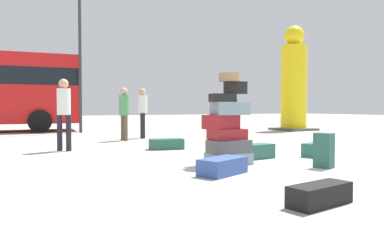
# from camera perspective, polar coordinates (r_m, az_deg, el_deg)

# --- Properties ---
(ground_plane) EXTENTS (80.00, 80.00, 0.00)m
(ground_plane) POSITION_cam_1_polar(r_m,az_deg,el_deg) (6.56, 10.05, -6.83)
(ground_plane) COLOR #ADA89E
(suitcase_tower) EXTENTS (0.80, 0.56, 1.60)m
(suitcase_tower) POSITION_cam_1_polar(r_m,az_deg,el_deg) (6.48, 5.53, -1.31)
(suitcase_tower) COLOR gray
(suitcase_tower) RESTS_ON ground
(suitcase_teal_right_side) EXTENTS (0.84, 0.52, 0.27)m
(suitcase_teal_right_side) POSITION_cam_1_polar(r_m,az_deg,el_deg) (8.01, 18.83, -4.32)
(suitcase_teal_right_side) COLOR #26594C
(suitcase_teal_right_side) RESTS_ON ground
(suitcase_teal_foreground_near) EXTENTS (0.86, 0.53, 0.25)m
(suitcase_teal_foreground_near) POSITION_cam_1_polar(r_m,az_deg,el_deg) (8.82, -3.97, -3.73)
(suitcase_teal_foreground_near) COLOR #26594C
(suitcase_teal_foreground_near) RESTS_ON ground
(suitcase_navy_left_side) EXTENTS (0.87, 0.66, 0.25)m
(suitcase_navy_left_side) POSITION_cam_1_polar(r_m,az_deg,el_deg) (5.54, 4.75, -7.13)
(suitcase_navy_left_side) COLOR #334F99
(suitcase_navy_left_side) RESTS_ON ground
(suitcase_black_white_trunk) EXTENTS (0.79, 0.40, 0.22)m
(suitcase_black_white_trunk) POSITION_cam_1_polar(r_m,az_deg,el_deg) (4.05, 19.16, -10.84)
(suitcase_black_white_trunk) COLOR black
(suitcase_black_white_trunk) RESTS_ON ground
(suitcase_brown_behind_tower) EXTENTS (0.82, 0.44, 0.27)m
(suitcase_brown_behind_tower) POSITION_cam_1_polar(r_m,az_deg,el_deg) (8.41, 5.82, -3.93)
(suitcase_brown_behind_tower) COLOR olive
(suitcase_brown_behind_tower) RESTS_ON ground
(suitcase_teal_upright_blue) EXTENTS (0.67, 0.41, 0.28)m
(suitcase_teal_upright_blue) POSITION_cam_1_polar(r_m,az_deg,el_deg) (7.34, 10.09, -4.78)
(suitcase_teal_upright_blue) COLOR #26594C
(suitcase_teal_upright_blue) RESTS_ON ground
(suitcase_teal_foreground_far) EXTENTS (0.28, 0.33, 0.58)m
(suitcase_teal_foreground_far) POSITION_cam_1_polar(r_m,az_deg,el_deg) (6.48, 19.72, -4.44)
(suitcase_teal_foreground_far) COLOR #26594C
(suitcase_teal_foreground_far) RESTS_ON ground
(person_bearded_onlooker) EXTENTS (0.30, 0.34, 1.61)m
(person_bearded_onlooker) POSITION_cam_1_polar(r_m,az_deg,el_deg) (12.01, -7.65, 1.77)
(person_bearded_onlooker) COLOR black
(person_bearded_onlooker) RESTS_ON ground
(person_tourist_with_camera) EXTENTS (0.30, 0.34, 1.59)m
(person_tourist_with_camera) POSITION_cam_1_polar(r_m,az_deg,el_deg) (11.24, -10.46, 1.65)
(person_tourist_with_camera) COLOR brown
(person_tourist_with_camera) RESTS_ON ground
(person_passerby_in_red) EXTENTS (0.30, 0.30, 1.65)m
(person_passerby_in_red) POSITION_cam_1_polar(r_m,az_deg,el_deg) (8.91, -19.22, 1.77)
(person_passerby_in_red) COLOR black
(person_passerby_in_red) RESTS_ON ground
(yellow_dummy_statue) EXTENTS (1.55, 1.55, 4.54)m
(yellow_dummy_statue) POSITION_cam_1_polar(r_m,az_deg,el_deg) (16.73, 15.46, 5.42)
(yellow_dummy_statue) COLOR yellow
(yellow_dummy_statue) RESTS_ON ground
(lamp_post) EXTENTS (0.36, 0.36, 6.18)m
(lamp_post) POSITION_cam_1_polar(r_m,az_deg,el_deg) (15.49, -16.98, 13.15)
(lamp_post) COLOR #333338
(lamp_post) RESTS_ON ground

